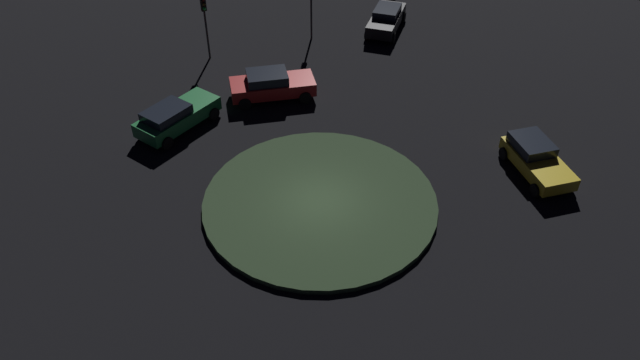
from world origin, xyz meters
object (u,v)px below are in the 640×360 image
object	(u,v)px
car_black	(386,19)
car_red	(271,85)
traffic_light_northeast	(205,15)
car_green	(176,116)
car_yellow	(536,159)

from	to	relation	value
car_black	car_red	size ratio (longest dim) A/B	0.97
traffic_light_northeast	car_red	bearing A→B (deg)	15.21
car_black	car_green	distance (m)	16.44
car_yellow	traffic_light_northeast	bearing A→B (deg)	-139.19
car_red	traffic_light_northeast	xyz separation A→B (m)	(4.01, 4.65, 2.01)
car_yellow	traffic_light_northeast	xyz separation A→B (m)	(8.89, 18.15, 2.09)
car_yellow	car_red	world-z (taller)	car_red
car_red	car_green	xyz separation A→B (m)	(-3.65, 4.26, -0.02)
car_red	traffic_light_northeast	bearing A→B (deg)	120.38
car_black	car_red	distance (m)	11.00
car_yellow	car_black	distance (m)	16.09
car_red	car_black	bearing A→B (deg)	38.85
car_yellow	car_black	world-z (taller)	car_black
car_red	car_green	distance (m)	5.61
car_yellow	car_green	bearing A→B (deg)	-117.04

